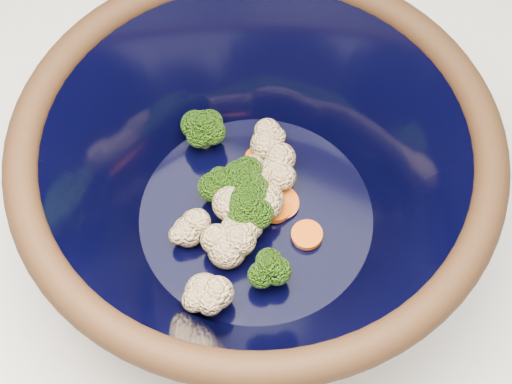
% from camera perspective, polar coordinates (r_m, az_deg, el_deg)
% --- Properties ---
extents(mixing_bowl, '(0.43, 0.43, 0.17)m').
position_cam_1_polar(mixing_bowl, '(0.60, -0.00, 0.78)').
color(mixing_bowl, black).
rests_on(mixing_bowl, counter).
extents(vegetable_pile, '(0.16, 0.19, 0.05)m').
position_cam_1_polar(vegetable_pile, '(0.64, -1.16, -0.56)').
color(vegetable_pile, '#608442').
rests_on(vegetable_pile, mixing_bowl).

